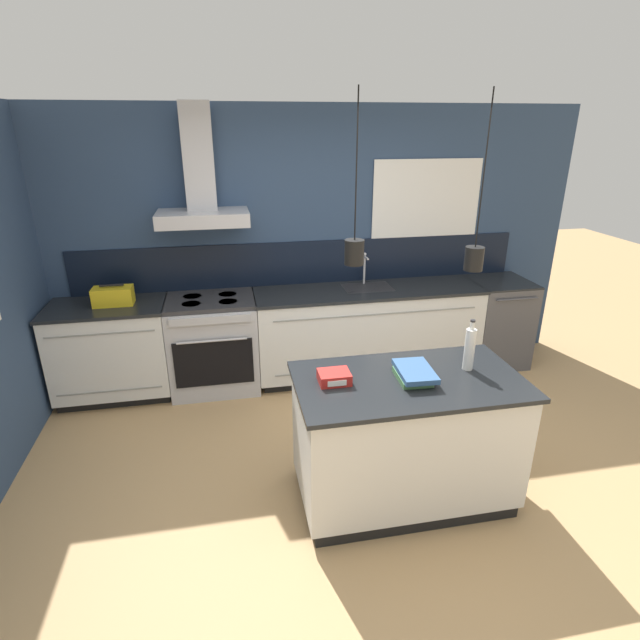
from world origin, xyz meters
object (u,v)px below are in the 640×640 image
at_px(red_supply_box, 334,377).
at_px(yellow_toolbox, 113,296).
at_px(dishwasher, 495,322).
at_px(bottle_on_island, 470,348).
at_px(book_stack, 414,373).
at_px(oven_range, 214,344).

bearing_deg(red_supply_box, yellow_toolbox, 132.23).
bearing_deg(dishwasher, bottle_on_island, -125.36).
bearing_deg(bottle_on_island, yellow_toolbox, 144.88).
distance_m(bottle_on_island, red_supply_box, 0.91).
bearing_deg(dishwasher, book_stack, -132.05).
relative_size(oven_range, bottle_on_island, 2.62).
bearing_deg(book_stack, oven_range, 125.06).
bearing_deg(bottle_on_island, red_supply_box, -179.43).
bearing_deg(dishwasher, yellow_toolbox, 180.00).
bearing_deg(red_supply_box, book_stack, -6.17).
distance_m(oven_range, bottle_on_island, 2.51).
xyz_separation_m(bottle_on_island, red_supply_box, (-0.90, -0.01, -0.11)).
distance_m(book_stack, red_supply_box, 0.51).
height_order(dishwasher, red_supply_box, red_supply_box).
xyz_separation_m(dishwasher, yellow_toolbox, (-3.78, 0.00, 0.54)).
bearing_deg(yellow_toolbox, book_stack, -40.87).
xyz_separation_m(book_stack, yellow_toolbox, (-2.12, 1.84, 0.04)).
relative_size(dishwasher, yellow_toolbox, 2.68).
relative_size(dishwasher, red_supply_box, 4.63).
distance_m(book_stack, yellow_toolbox, 2.81).
xyz_separation_m(oven_range, bottle_on_island, (1.68, -1.77, 0.60)).
relative_size(bottle_on_island, yellow_toolbox, 1.02).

